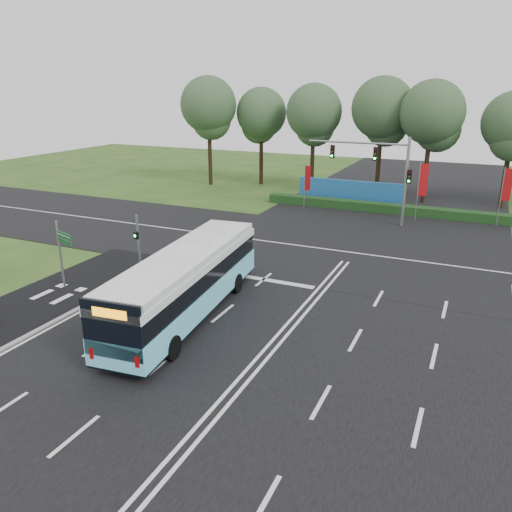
# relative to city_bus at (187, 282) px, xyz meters

# --- Properties ---
(ground) EXTENTS (120.00, 120.00, 0.00)m
(ground) POSITION_rel_city_bus_xyz_m (4.72, 0.91, -1.79)
(ground) COLOR #254D19
(ground) RESTS_ON ground
(road_main) EXTENTS (20.00, 120.00, 0.04)m
(road_main) POSITION_rel_city_bus_xyz_m (4.72, 0.91, -1.77)
(road_main) COLOR black
(road_main) RESTS_ON ground
(road_cross) EXTENTS (120.00, 14.00, 0.05)m
(road_cross) POSITION_rel_city_bus_xyz_m (4.72, 12.91, -1.76)
(road_cross) COLOR black
(road_cross) RESTS_ON ground
(bike_path) EXTENTS (5.00, 18.00, 0.06)m
(bike_path) POSITION_rel_city_bus_xyz_m (-7.78, -2.09, -1.76)
(bike_path) COLOR black
(bike_path) RESTS_ON ground
(kerb_strip) EXTENTS (0.25, 18.00, 0.12)m
(kerb_strip) POSITION_rel_city_bus_xyz_m (-5.38, -2.09, -1.73)
(kerb_strip) COLOR gray
(kerb_strip) RESTS_ON ground
(city_bus) EXTENTS (3.85, 12.55, 3.55)m
(city_bus) POSITION_rel_city_bus_xyz_m (0.00, 0.00, 0.00)
(city_bus) COLOR #6BDBFA
(city_bus) RESTS_ON ground
(pedestrian_signal) EXTENTS (0.35, 0.43, 3.70)m
(pedestrian_signal) POSITION_rel_city_bus_xyz_m (-5.48, 3.51, 0.24)
(pedestrian_signal) COLOR gray
(pedestrian_signal) RESTS_ON ground
(street_sign) EXTENTS (1.44, 0.56, 3.88)m
(street_sign) POSITION_rel_city_bus_xyz_m (-7.83, 0.10, 0.67)
(street_sign) COLOR gray
(street_sign) RESTS_ON ground
(banner_flag_left) EXTENTS (0.60, 0.17, 4.10)m
(banner_flag_left) POSITION_rel_city_bus_xyz_m (-2.05, 23.38, 0.91)
(banner_flag_left) COLOR gray
(banner_flag_left) RESTS_ON ground
(banner_flag_mid) EXTENTS (0.70, 0.26, 4.91)m
(banner_flag_mid) POSITION_rel_city_bus_xyz_m (7.75, 23.30, 1.40)
(banner_flag_mid) COLOR gray
(banner_flag_mid) RESTS_ON ground
(banner_flag_right) EXTENTS (0.70, 0.07, 4.73)m
(banner_flag_right) POSITION_rel_city_bus_xyz_m (13.91, 24.53, 1.29)
(banner_flag_right) COLOR gray
(banner_flag_right) RESTS_ON ground
(traffic_light_gantry) EXTENTS (8.41, 0.28, 7.00)m
(traffic_light_gantry) POSITION_rel_city_bus_xyz_m (4.93, 21.41, 2.88)
(traffic_light_gantry) COLOR gray
(traffic_light_gantry) RESTS_ON ground
(hedge) EXTENTS (22.00, 1.20, 0.80)m
(hedge) POSITION_rel_city_bus_xyz_m (4.72, 25.41, -1.39)
(hedge) COLOR #133613
(hedge) RESTS_ON ground
(blue_hoarding) EXTENTS (10.00, 0.30, 2.20)m
(blue_hoarding) POSITION_rel_city_bus_xyz_m (0.72, 27.91, -0.69)
(blue_hoarding) COLOR #1D5C9E
(blue_hoarding) RESTS_ON ground
(eucalyptus_row) EXTENTS (47.44, 8.45, 11.85)m
(eucalyptus_row) POSITION_rel_city_bus_xyz_m (4.24, 32.04, 6.50)
(eucalyptus_row) COLOR black
(eucalyptus_row) RESTS_ON ground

